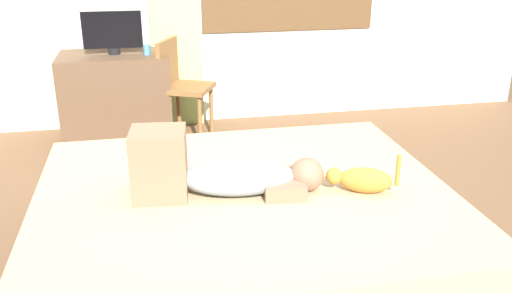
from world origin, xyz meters
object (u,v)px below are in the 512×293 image
cup (147,50)px  chair_by_desk (180,82)px  bed (245,233)px  desk (117,97)px  tv_monitor (112,32)px  cat (362,180)px  person_lying (218,172)px

cup → chair_by_desk: bearing=-9.6°
bed → desk: desk is taller
tv_monitor → cup: (0.27, -0.08, -0.14)m
desk → cup: (0.28, -0.08, 0.41)m
bed → cat: 0.66m
person_lying → desk: person_lying is taller
person_lying → tv_monitor: bearing=104.1°
cat → chair_by_desk: bearing=108.3°
person_lying → tv_monitor: size_ratio=1.96×
tv_monitor → cup: size_ratio=5.72×
cat → tv_monitor: tv_monitor is taller
person_lying → tv_monitor: (-0.56, 2.25, 0.32)m
tv_monitor → cat: bearing=-62.0°
cat → desk: 2.70m
desk → tv_monitor: size_ratio=1.87×
cat → person_lying: bearing=170.1°
bed → cat: bearing=-13.5°
desk → chair_by_desk: size_ratio=1.05×
desk → tv_monitor: tv_monitor is taller
person_lying → cat: 0.71m
cat → chair_by_desk: 2.36m
tv_monitor → cup: tv_monitor is taller
desk → tv_monitor: bearing=0.0°
bed → chair_by_desk: (-0.18, 2.11, 0.27)m
bed → chair_by_desk: bearing=94.8°
chair_by_desk → cup: bearing=170.4°
bed → tv_monitor: bearing=107.2°
cup → chair_by_desk: (0.25, -0.04, -0.27)m
person_lying → chair_by_desk: bearing=91.2°
desk → cup: bearing=-16.8°
cat → chair_by_desk: chair_by_desk is taller
person_lying → desk: bearing=104.4°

